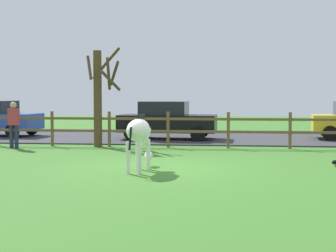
% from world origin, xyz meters
% --- Properties ---
extents(ground_plane, '(60.00, 60.00, 0.00)m').
position_xyz_m(ground_plane, '(0.00, 0.00, 0.00)').
color(ground_plane, '#3D7528').
extents(parking_asphalt, '(28.00, 7.40, 0.05)m').
position_xyz_m(parking_asphalt, '(0.00, 9.30, 0.03)').
color(parking_asphalt, '#38383D').
rests_on(parking_asphalt, ground_plane).
extents(paddock_fence, '(21.55, 0.11, 1.28)m').
position_xyz_m(paddock_fence, '(-0.28, 5.00, 0.73)').
color(paddock_fence, brown).
rests_on(paddock_fence, ground_plane).
extents(bare_tree, '(1.33, 1.64, 3.63)m').
position_xyz_m(bare_tree, '(-2.78, 5.00, 1.93)').
color(bare_tree, '#513A23').
rests_on(bare_tree, ground_plane).
extents(zebra, '(0.63, 1.93, 1.41)m').
position_xyz_m(zebra, '(-0.40, -0.52, 0.93)').
color(zebra, white).
rests_on(zebra, ground_plane).
extents(crow_on_grass, '(0.21, 0.10, 0.20)m').
position_xyz_m(crow_on_grass, '(4.64, 0.75, 0.13)').
color(crow_on_grass, black).
rests_on(crow_on_grass, ground_plane).
extents(parked_car_black, '(4.09, 2.06, 1.56)m').
position_xyz_m(parked_car_black, '(-0.64, 7.83, 0.84)').
color(parked_car_black, black).
rests_on(parked_car_black, parking_asphalt).
extents(visitor_left_of_tree, '(0.37, 0.23, 1.64)m').
position_xyz_m(visitor_left_of_tree, '(-5.65, 4.11, 0.91)').
color(visitor_left_of_tree, '#232847').
rests_on(visitor_left_of_tree, ground_plane).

